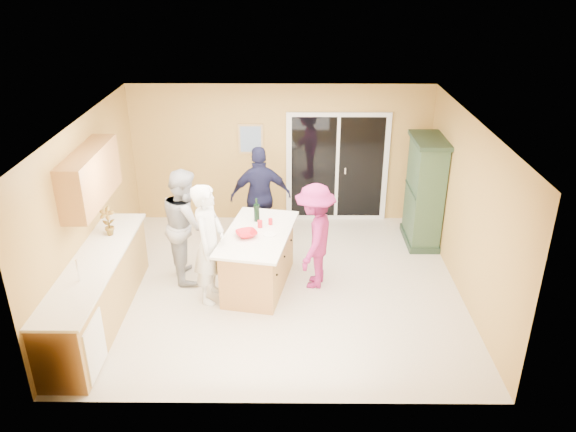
{
  "coord_description": "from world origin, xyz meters",
  "views": [
    {
      "loc": [
        0.21,
        -7.41,
        4.63
      ],
      "look_at": [
        0.15,
        0.1,
        1.15
      ],
      "focal_mm": 35.0,
      "sensor_mm": 36.0,
      "label": 1
    }
  ],
  "objects_px": {
    "woman_grey": "(186,225)",
    "woman_navy": "(261,197)",
    "kitchen_island": "(258,261)",
    "woman_white": "(209,244)",
    "green_hutch": "(424,193)",
    "woman_magenta": "(315,236)"
  },
  "relations": [
    {
      "from": "woman_magenta",
      "to": "woman_navy",
      "type": "bearing_deg",
      "value": -133.41
    },
    {
      "from": "green_hutch",
      "to": "woman_grey",
      "type": "bearing_deg",
      "value": -162.85
    },
    {
      "from": "kitchen_island",
      "to": "woman_navy",
      "type": "distance_m",
      "value": 1.49
    },
    {
      "from": "woman_navy",
      "to": "woman_white",
      "type": "bearing_deg",
      "value": 62.78
    },
    {
      "from": "kitchen_island",
      "to": "woman_white",
      "type": "distance_m",
      "value": 0.9
    },
    {
      "from": "kitchen_island",
      "to": "green_hutch",
      "type": "distance_m",
      "value": 3.21
    },
    {
      "from": "kitchen_island",
      "to": "green_hutch",
      "type": "height_order",
      "value": "green_hutch"
    },
    {
      "from": "kitchen_island",
      "to": "woman_grey",
      "type": "xyz_separation_m",
      "value": [
        -1.12,
        0.29,
        0.47
      ]
    },
    {
      "from": "kitchen_island",
      "to": "green_hutch",
      "type": "bearing_deg",
      "value": 38.92
    },
    {
      "from": "woman_grey",
      "to": "woman_navy",
      "type": "bearing_deg",
      "value": -61.33
    },
    {
      "from": "kitchen_island",
      "to": "green_hutch",
      "type": "xyz_separation_m",
      "value": [
        2.79,
        1.5,
        0.51
      ]
    },
    {
      "from": "woman_white",
      "to": "woman_magenta",
      "type": "distance_m",
      "value": 1.58
    },
    {
      "from": "green_hutch",
      "to": "woman_magenta",
      "type": "height_order",
      "value": "green_hutch"
    },
    {
      "from": "woman_grey",
      "to": "woman_magenta",
      "type": "xyz_separation_m",
      "value": [
        1.97,
        -0.25,
        -0.07
      ]
    },
    {
      "from": "kitchen_island",
      "to": "woman_white",
      "type": "xyz_separation_m",
      "value": [
        -0.67,
        -0.36,
        0.48
      ]
    },
    {
      "from": "woman_navy",
      "to": "woman_magenta",
      "type": "xyz_separation_m",
      "value": [
        0.88,
        -1.38,
        -0.06
      ]
    },
    {
      "from": "woman_white",
      "to": "woman_navy",
      "type": "relative_size",
      "value": 1.02
    },
    {
      "from": "green_hutch",
      "to": "woman_white",
      "type": "relative_size",
      "value": 1.05
    },
    {
      "from": "woman_white",
      "to": "woman_grey",
      "type": "relative_size",
      "value": 1.01
    },
    {
      "from": "kitchen_island",
      "to": "woman_navy",
      "type": "bearing_deg",
      "value": 101.89
    },
    {
      "from": "woman_navy",
      "to": "woman_magenta",
      "type": "bearing_deg",
      "value": 115.38
    },
    {
      "from": "woman_grey",
      "to": "woman_magenta",
      "type": "relative_size",
      "value": 1.08
    }
  ]
}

